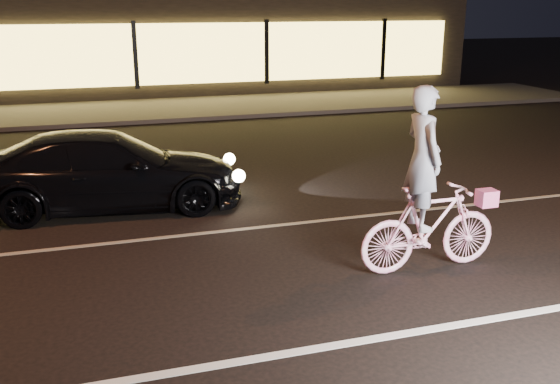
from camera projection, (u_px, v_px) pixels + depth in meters
name	position (u px, v px, depth m)	size (l,w,h in m)	color
ground	(249.00, 289.00, 7.43)	(90.00, 90.00, 0.00)	black
lane_stripe_near	(288.00, 353.00, 6.06)	(60.00, 0.12, 0.01)	silver
lane_stripe_far	(215.00, 232.00, 9.25)	(60.00, 0.10, 0.01)	gray
sidewalk	(144.00, 110.00, 19.28)	(30.00, 4.00, 0.12)	#383533
storefront	(125.00, 32.00, 24.12)	(25.40, 8.42, 4.20)	black
cyclist	(428.00, 207.00, 7.73)	(1.87, 0.64, 2.35)	#FF549A
sedan	(108.00, 171.00, 10.19)	(4.50, 2.17, 1.26)	black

